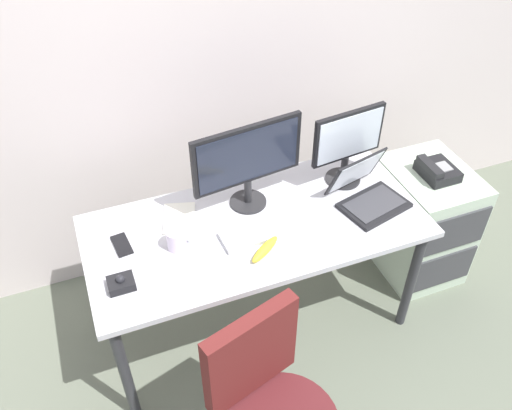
{
  "coord_description": "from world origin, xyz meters",
  "views": [
    {
      "loc": [
        -0.67,
        -1.72,
        2.47
      ],
      "look_at": [
        0.0,
        0.0,
        0.84
      ],
      "focal_mm": 38.09,
      "sensor_mm": 36.0,
      "label": 1
    }
  ],
  "objects_px": {
    "coffee_mug": "(177,239)",
    "banana": "(265,249)",
    "keyboard": "(264,230)",
    "trackball_mouse": "(121,283)",
    "monitor_main": "(248,160)",
    "paper_notepad": "(179,218)",
    "monitor_side": "(348,142)",
    "cell_phone": "(122,245)",
    "desk_phone": "(437,171)",
    "file_cabinet": "(422,221)",
    "laptop": "(367,193)"
  },
  "relations": [
    {
      "from": "monitor_side",
      "to": "banana",
      "type": "xyz_separation_m",
      "value": [
        -0.57,
        -0.33,
        -0.21
      ]
    },
    {
      "from": "coffee_mug",
      "to": "banana",
      "type": "height_order",
      "value": "coffee_mug"
    },
    {
      "from": "coffee_mug",
      "to": "cell_phone",
      "type": "xyz_separation_m",
      "value": [
        -0.23,
        0.1,
        -0.05
      ]
    },
    {
      "from": "paper_notepad",
      "to": "banana",
      "type": "xyz_separation_m",
      "value": [
        0.3,
        -0.35,
        0.01
      ]
    },
    {
      "from": "monitor_side",
      "to": "paper_notepad",
      "type": "distance_m",
      "value": 0.89
    },
    {
      "from": "keyboard",
      "to": "paper_notepad",
      "type": "relative_size",
      "value": 2.0
    },
    {
      "from": "coffee_mug",
      "to": "file_cabinet",
      "type": "bearing_deg",
      "value": 2.43
    },
    {
      "from": "trackball_mouse",
      "to": "coffee_mug",
      "type": "height_order",
      "value": "coffee_mug"
    },
    {
      "from": "monitor_side",
      "to": "laptop",
      "type": "bearing_deg",
      "value": -81.9
    },
    {
      "from": "file_cabinet",
      "to": "monitor_side",
      "type": "distance_m",
      "value": 0.79
    },
    {
      "from": "desk_phone",
      "to": "trackball_mouse",
      "type": "height_order",
      "value": "same"
    },
    {
      "from": "desk_phone",
      "to": "file_cabinet",
      "type": "bearing_deg",
      "value": 63.22
    },
    {
      "from": "trackball_mouse",
      "to": "cell_phone",
      "type": "bearing_deg",
      "value": 79.41
    },
    {
      "from": "laptop",
      "to": "trackball_mouse",
      "type": "height_order",
      "value": "laptop"
    },
    {
      "from": "file_cabinet",
      "to": "monitor_main",
      "type": "distance_m",
      "value": 1.2
    },
    {
      "from": "cell_phone",
      "to": "banana",
      "type": "xyz_separation_m",
      "value": [
        0.58,
        -0.27,
        0.02
      ]
    },
    {
      "from": "laptop",
      "to": "coffee_mug",
      "type": "distance_m",
      "value": 0.94
    },
    {
      "from": "monitor_side",
      "to": "laptop",
      "type": "xyz_separation_m",
      "value": [
        0.03,
        -0.19,
        -0.18
      ]
    },
    {
      "from": "banana",
      "to": "paper_notepad",
      "type": "bearing_deg",
      "value": 130.51
    },
    {
      "from": "trackball_mouse",
      "to": "monitor_main",
      "type": "bearing_deg",
      "value": 24.31
    },
    {
      "from": "desk_phone",
      "to": "keyboard",
      "type": "xyz_separation_m",
      "value": [
        -1.01,
        -0.1,
        0.01
      ]
    },
    {
      "from": "monitor_main",
      "to": "trackball_mouse",
      "type": "height_order",
      "value": "monitor_main"
    },
    {
      "from": "file_cabinet",
      "to": "monitor_main",
      "type": "bearing_deg",
      "value": 173.92
    },
    {
      "from": "desk_phone",
      "to": "monitor_side",
      "type": "height_order",
      "value": "monitor_side"
    },
    {
      "from": "monitor_main",
      "to": "monitor_side",
      "type": "xyz_separation_m",
      "value": [
        0.52,
        -0.01,
        -0.03
      ]
    },
    {
      "from": "monitor_main",
      "to": "cell_phone",
      "type": "distance_m",
      "value": 0.69
    },
    {
      "from": "laptop",
      "to": "banana",
      "type": "xyz_separation_m",
      "value": [
        -0.59,
        -0.14,
        -0.03
      ]
    },
    {
      "from": "banana",
      "to": "laptop",
      "type": "bearing_deg",
      "value": 13.58
    },
    {
      "from": "laptop",
      "to": "coffee_mug",
      "type": "height_order",
      "value": "laptop"
    },
    {
      "from": "trackball_mouse",
      "to": "laptop",
      "type": "bearing_deg",
      "value": 5.16
    },
    {
      "from": "desk_phone",
      "to": "monitor_side",
      "type": "distance_m",
      "value": 0.55
    },
    {
      "from": "trackball_mouse",
      "to": "paper_notepad",
      "type": "relative_size",
      "value": 0.53
    },
    {
      "from": "file_cabinet",
      "to": "trackball_mouse",
      "type": "bearing_deg",
      "value": -173.34
    },
    {
      "from": "monitor_main",
      "to": "banana",
      "type": "xyz_separation_m",
      "value": [
        -0.05,
        -0.34,
        -0.24
      ]
    },
    {
      "from": "coffee_mug",
      "to": "monitor_side",
      "type": "bearing_deg",
      "value": 10.05
    },
    {
      "from": "laptop",
      "to": "keyboard",
      "type": "bearing_deg",
      "value": -177.33
    },
    {
      "from": "coffee_mug",
      "to": "laptop",
      "type": "bearing_deg",
      "value": -1.67
    },
    {
      "from": "paper_notepad",
      "to": "cell_phone",
      "type": "bearing_deg",
      "value": -165.15
    },
    {
      "from": "keyboard",
      "to": "coffee_mug",
      "type": "bearing_deg",
      "value": 172.34
    },
    {
      "from": "monitor_main",
      "to": "file_cabinet",
      "type": "bearing_deg",
      "value": -6.08
    },
    {
      "from": "keyboard",
      "to": "paper_notepad",
      "type": "xyz_separation_m",
      "value": [
        -0.34,
        0.23,
        -0.01
      ]
    },
    {
      "from": "monitor_side",
      "to": "banana",
      "type": "height_order",
      "value": "monitor_side"
    },
    {
      "from": "desk_phone",
      "to": "laptop",
      "type": "bearing_deg",
      "value": -171.28
    },
    {
      "from": "monitor_main",
      "to": "paper_notepad",
      "type": "distance_m",
      "value": 0.43
    },
    {
      "from": "laptop",
      "to": "monitor_side",
      "type": "bearing_deg",
      "value": 98.1
    },
    {
      "from": "laptop",
      "to": "banana",
      "type": "distance_m",
      "value": 0.61
    },
    {
      "from": "monitor_side",
      "to": "banana",
      "type": "distance_m",
      "value": 0.69
    },
    {
      "from": "monitor_main",
      "to": "keyboard",
      "type": "xyz_separation_m",
      "value": [
        -0.0,
        -0.22,
        -0.25
      ]
    },
    {
      "from": "keyboard",
      "to": "trackball_mouse",
      "type": "xyz_separation_m",
      "value": [
        -0.67,
        -0.08,
        0.01
      ]
    },
    {
      "from": "paper_notepad",
      "to": "banana",
      "type": "height_order",
      "value": "banana"
    }
  ]
}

